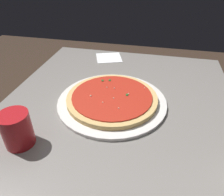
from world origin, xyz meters
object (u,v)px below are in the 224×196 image
serving_plate (112,101)px  napkin_folded_right (109,58)px  pizza (112,98)px  cup_tall_drink (17,129)px

serving_plate → napkin_folded_right: bearing=-165.1°
serving_plate → pizza: bearing=-168.2°
serving_plate → pizza: 0.02m
serving_plate → pizza: pizza is taller
serving_plate → cup_tall_drink: (0.24, -0.21, 0.04)m
napkin_folded_right → serving_plate: bearing=14.9°
serving_plate → cup_tall_drink: cup_tall_drink is taller
pizza → napkin_folded_right: bearing=-165.1°
napkin_folded_right → pizza: bearing=14.9°
pizza → cup_tall_drink: (0.24, -0.21, 0.03)m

